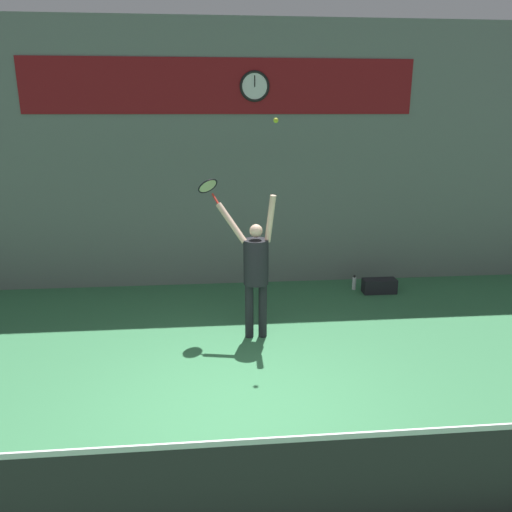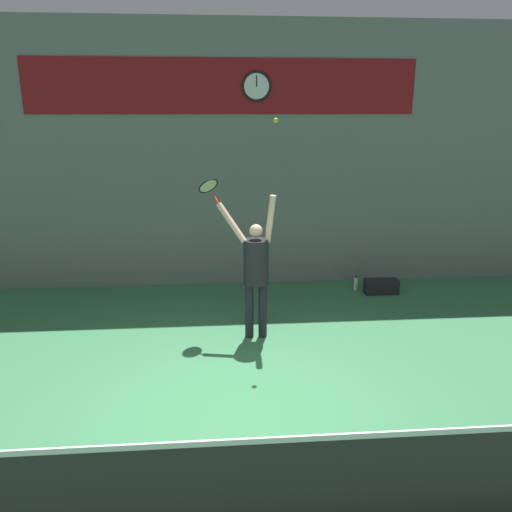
% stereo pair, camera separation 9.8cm
% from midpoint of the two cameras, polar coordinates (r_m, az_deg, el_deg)
% --- Properties ---
extents(ground_plane, '(18.00, 18.00, 0.00)m').
position_cam_midpoint_polar(ground_plane, '(6.09, -2.61, -17.39)').
color(ground_plane, '#387A4C').
extents(back_wall, '(18.00, 0.10, 5.00)m').
position_cam_midpoint_polar(back_wall, '(9.72, -4.15, 11.04)').
color(back_wall, slate).
rests_on(back_wall, ground_plane).
extents(sponsor_banner, '(7.17, 0.02, 0.98)m').
position_cam_midpoint_polar(sponsor_banner, '(9.63, -4.31, 18.79)').
color(sponsor_banner, maroon).
extents(scoreboard_clock, '(0.55, 0.05, 0.55)m').
position_cam_midpoint_polar(scoreboard_clock, '(9.64, -0.47, 18.83)').
color(scoreboard_clock, white).
extents(court_net, '(8.82, 0.07, 1.06)m').
position_cam_midpoint_polar(court_net, '(4.35, -1.43, -25.01)').
color(court_net, '#333333').
rests_on(court_net, ground_plane).
extents(tennis_player, '(0.90, 0.54, 2.22)m').
position_cam_midpoint_polar(tennis_player, '(7.45, -0.42, -1.30)').
color(tennis_player, black).
rests_on(tennis_player, ground_plane).
extents(tennis_racket, '(0.41, 0.42, 0.38)m').
position_cam_midpoint_polar(tennis_racket, '(7.65, -5.84, 7.86)').
color(tennis_racket, red).
extents(tennis_ball, '(0.07, 0.07, 0.07)m').
position_cam_midpoint_polar(tennis_ball, '(7.03, 1.88, 15.23)').
color(tennis_ball, '#CCDB2D').
extents(water_bottle, '(0.08, 0.08, 0.29)m').
position_cam_midpoint_polar(water_bottle, '(9.96, 10.87, -3.05)').
color(water_bottle, silver).
rests_on(water_bottle, ground_plane).
extents(equipment_bag, '(0.64, 0.27, 0.28)m').
position_cam_midpoint_polar(equipment_bag, '(9.89, 13.64, -3.34)').
color(equipment_bag, black).
rests_on(equipment_bag, ground_plane).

